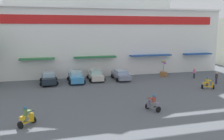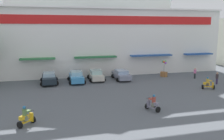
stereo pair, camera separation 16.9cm
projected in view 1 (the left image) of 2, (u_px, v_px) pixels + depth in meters
The scene contains 12 objects.
ground_plane at pixel (137, 115), 20.31m from camera, with size 128.00×128.00×0.00m, color #575C62.
colonial_building at pixel (88, 20), 41.88m from camera, with size 41.84×19.80×20.17m.
parked_car_0 at pixel (49, 78), 31.73m from camera, with size 2.39×4.38×1.49m.
parked_car_1 at pixel (76, 77), 32.40m from camera, with size 2.30×4.22×1.56m.
parked_car_2 at pixel (96, 75), 33.75m from camera, with size 2.33×4.08×1.49m.
parked_car_3 at pixel (121, 75), 34.34m from camera, with size 2.37×4.44×1.38m.
scooter_rider_0 at pixel (153, 104), 21.34m from camera, with size 1.06×1.51×1.52m.
scooter_rider_3 at pixel (26, 118), 17.99m from camera, with size 1.34×1.35×1.57m.
scooter_rider_5 at pixel (208, 84), 29.03m from camera, with size 1.52×1.03×1.50m.
pedestrian_0 at pixel (194, 72), 35.20m from camera, with size 0.54×0.54×1.55m.
pedestrian_1 at pixel (216, 77), 31.55m from camera, with size 0.48×0.48×1.58m.
balloon_vendor_cart at pixel (163, 70), 36.45m from camera, with size 0.94×1.07×2.49m.
Camera 1 is at (-7.07, -5.15, 7.21)m, focal length 38.67 mm.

